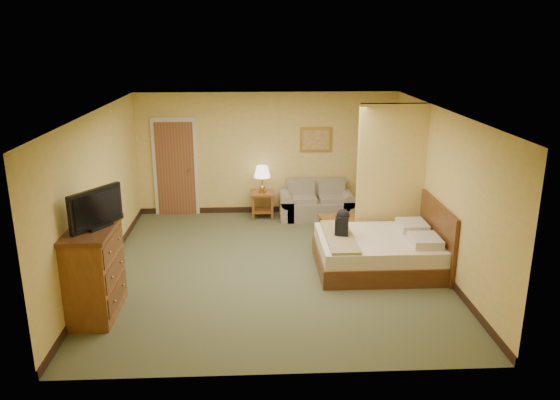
{
  "coord_description": "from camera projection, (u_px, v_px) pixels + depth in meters",
  "views": [
    {
      "loc": [
        -0.28,
        -8.39,
        3.72
      ],
      "look_at": [
        0.16,
        0.6,
        0.99
      ],
      "focal_mm": 35.0,
      "sensor_mm": 36.0,
      "label": 1
    }
  ],
  "objects": [
    {
      "name": "tv",
      "position": [
        96.0,
        209.0,
        7.18
      ],
      "size": [
        0.52,
        0.77,
        0.53
      ],
      "rotation": [
        0.0,
        0.0,
        -0.56
      ],
      "color": "black",
      "rests_on": "dresser"
    },
    {
      "name": "table_lamp",
      "position": [
        262.0,
        172.0,
        11.35
      ],
      "size": [
        0.34,
        0.34,
        0.57
      ],
      "color": "#B99644",
      "rests_on": "side_table"
    },
    {
      "name": "dresser",
      "position": [
        95.0,
        271.0,
        7.43
      ],
      "size": [
        0.62,
        1.19,
        1.27
      ],
      "color": "brown",
      "rests_on": "floor"
    },
    {
      "name": "bed",
      "position": [
        382.0,
        251.0,
        9.01
      ],
      "size": [
        2.02,
        1.72,
        1.11
      ],
      "color": "#4D2712",
      "rests_on": "floor"
    },
    {
      "name": "right_wall",
      "position": [
        441.0,
        190.0,
        8.86
      ],
      "size": [
        0.02,
        6.0,
        2.6
      ],
      "primitive_type": "cube",
      "color": "#E1C060",
      "rests_on": "floor"
    },
    {
      "name": "door",
      "position": [
        176.0,
        167.0,
        11.56
      ],
      "size": [
        0.94,
        0.16,
        2.1
      ],
      "color": "beige",
      "rests_on": "floor"
    },
    {
      "name": "partition",
      "position": [
        391.0,
        177.0,
        9.72
      ],
      "size": [
        1.2,
        0.15,
        2.6
      ],
      "primitive_type": "cube",
      "color": "#E1C060",
      "rests_on": "floor"
    },
    {
      "name": "back_wall",
      "position": [
        267.0,
        154.0,
        11.6
      ],
      "size": [
        5.5,
        0.02,
        2.6
      ],
      "primitive_type": "cube",
      "color": "#E1C060",
      "rests_on": "floor"
    },
    {
      "name": "baseboard",
      "position": [
        268.0,
        209.0,
        11.95
      ],
      "size": [
        5.5,
        0.02,
        0.12
      ],
      "primitive_type": "cube",
      "color": "black",
      "rests_on": "floor"
    },
    {
      "name": "side_table",
      "position": [
        262.0,
        201.0,
        11.53
      ],
      "size": [
        0.5,
        0.5,
        0.55
      ],
      "color": "brown",
      "rests_on": "floor"
    },
    {
      "name": "backpack",
      "position": [
        343.0,
        222.0,
        8.9
      ],
      "size": [
        0.23,
        0.3,
        0.47
      ],
      "rotation": [
        0.0,
        0.0,
        -0.17
      ],
      "color": "black",
      "rests_on": "bed"
    },
    {
      "name": "wall_picture",
      "position": [
        316.0,
        140.0,
        11.54
      ],
      "size": [
        0.68,
        0.04,
        0.53
      ],
      "color": "#B78E3F",
      "rests_on": "back_wall"
    },
    {
      "name": "ceiling",
      "position": [
        272.0,
        111.0,
        8.36
      ],
      "size": [
        6.0,
        6.0,
        0.0
      ],
      "primitive_type": "plane",
      "rotation": [
        3.14,
        0.0,
        0.0
      ],
      "color": "white",
      "rests_on": "back_wall"
    },
    {
      "name": "left_wall",
      "position": [
        98.0,
        195.0,
        8.61
      ],
      "size": [
        0.02,
        6.0,
        2.6
      ],
      "primitive_type": "cube",
      "color": "#E1C060",
      "rests_on": "floor"
    },
    {
      "name": "floor",
      "position": [
        272.0,
        267.0,
        9.11
      ],
      "size": [
        6.0,
        6.0,
        0.0
      ],
      "primitive_type": "plane",
      "color": "#525638",
      "rests_on": "ground"
    },
    {
      "name": "loveseat",
      "position": [
        317.0,
        206.0,
        11.54
      ],
      "size": [
        1.57,
        0.73,
        0.79
      ],
      "color": "gray",
      "rests_on": "floor"
    },
    {
      "name": "coffee_table",
      "position": [
        342.0,
        225.0,
        10.12
      ],
      "size": [
        0.87,
        0.87,
        0.47
      ],
      "rotation": [
        0.0,
        0.0,
        0.23
      ],
      "color": "brown",
      "rests_on": "floor"
    }
  ]
}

